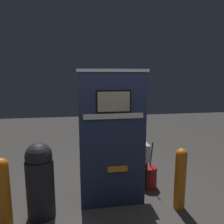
{
  "coord_description": "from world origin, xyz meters",
  "views": [
    {
      "loc": [
        -0.48,
        -2.85,
        1.91
      ],
      "look_at": [
        0.0,
        0.14,
        1.38
      ],
      "focal_mm": 35.0,
      "sensor_mm": 36.0,
      "label": 1
    }
  ],
  "objects_px": {
    "safety_bollard": "(180,177)",
    "trash_bin": "(40,179)",
    "safety_bollard_far": "(3,190)",
    "gas_pump": "(111,136)",
    "squeegee_bucket": "(148,177)"
  },
  "relations": [
    {
      "from": "trash_bin",
      "to": "gas_pump",
      "type": "bearing_deg",
      "value": 16.99
    },
    {
      "from": "gas_pump",
      "to": "safety_bollard_far",
      "type": "relative_size",
      "value": 2.21
    },
    {
      "from": "safety_bollard",
      "to": "safety_bollard_far",
      "type": "xyz_separation_m",
      "value": [
        -2.36,
        0.03,
        0.0
      ]
    },
    {
      "from": "gas_pump",
      "to": "safety_bollard",
      "type": "distance_m",
      "value": 1.15
    },
    {
      "from": "safety_bollard_far",
      "to": "squeegee_bucket",
      "type": "relative_size",
      "value": 1.11
    },
    {
      "from": "trash_bin",
      "to": "squeegee_bucket",
      "type": "relative_size",
      "value": 1.28
    },
    {
      "from": "trash_bin",
      "to": "safety_bollard_far",
      "type": "relative_size",
      "value": 1.15
    },
    {
      "from": "trash_bin",
      "to": "safety_bollard_far",
      "type": "height_order",
      "value": "trash_bin"
    },
    {
      "from": "safety_bollard",
      "to": "trash_bin",
      "type": "relative_size",
      "value": 0.87
    },
    {
      "from": "gas_pump",
      "to": "trash_bin",
      "type": "distance_m",
      "value": 1.14
    },
    {
      "from": "gas_pump",
      "to": "safety_bollard",
      "type": "bearing_deg",
      "value": -25.31
    },
    {
      "from": "safety_bollard_far",
      "to": "safety_bollard",
      "type": "bearing_deg",
      "value": -0.64
    },
    {
      "from": "safety_bollard",
      "to": "squeegee_bucket",
      "type": "height_order",
      "value": "safety_bollard"
    },
    {
      "from": "safety_bollard",
      "to": "safety_bollard_far",
      "type": "height_order",
      "value": "same"
    },
    {
      "from": "trash_bin",
      "to": "squeegee_bucket",
      "type": "height_order",
      "value": "trash_bin"
    }
  ]
}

